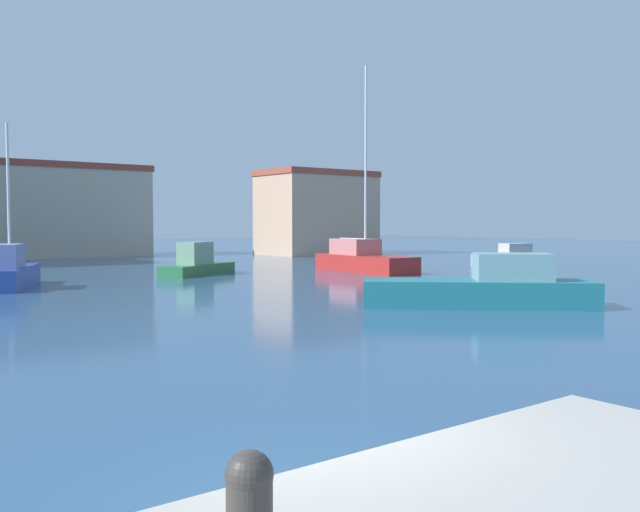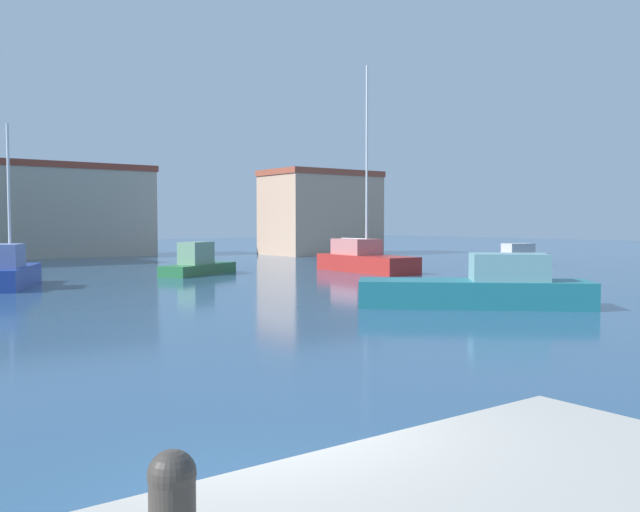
{
  "view_description": "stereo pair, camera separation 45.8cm",
  "coord_description": "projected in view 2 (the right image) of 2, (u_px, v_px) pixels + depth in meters",
  "views": [
    {
      "loc": [
        -3.57,
        -5.2,
        2.82
      ],
      "look_at": [
        17.04,
        21.87,
        1.12
      ],
      "focal_mm": 38.37,
      "sensor_mm": 36.0,
      "label": 1
    },
    {
      "loc": [
        -3.2,
        -5.47,
        2.82
      ],
      "look_at": [
        17.04,
        21.87,
        1.12
      ],
      "focal_mm": 38.37,
      "sensor_mm": 36.0,
      "label": 2
    }
  ],
  "objects": [
    {
      "name": "water",
      "position": [
        309.0,
        283.0,
        31.41
      ],
      "size": [
        160.0,
        160.0,
        0.0
      ],
      "primitive_type": "plane",
      "color": "#2D5175",
      "rests_on": "ground"
    },
    {
      "name": "mooring_bollard",
      "position": [
        172.0,
        506.0,
        3.62
      ],
      "size": [
        0.26,
        0.26,
        0.66
      ],
      "color": "#38332D",
      "rests_on": "pier_quay"
    },
    {
      "name": "sailboat_blue_mid_harbor",
      "position": [
        9.0,
        271.0,
        29.25
      ],
      "size": [
        3.7,
        5.75,
        7.02
      ],
      "color": "#233D93",
      "rests_on": "water"
    },
    {
      "name": "motorboat_grey_distant_north",
      "position": [
        513.0,
        258.0,
        43.22
      ],
      "size": [
        5.09,
        2.52,
        1.46
      ],
      "color": "gray",
      "rests_on": "water"
    },
    {
      "name": "motorboat_green_outer_mooring",
      "position": [
        198.0,
        264.0,
        36.54
      ],
      "size": [
        5.18,
        3.84,
        1.75
      ],
      "color": "#28703D",
      "rests_on": "water"
    },
    {
      "name": "sailboat_red_far_right",
      "position": [
        364.0,
        259.0,
        38.76
      ],
      "size": [
        2.6,
        6.98,
        11.53
      ],
      "color": "#B22823",
      "rests_on": "water"
    },
    {
      "name": "motorboat_teal_behind_lamppost",
      "position": [
        481.0,
        288.0,
        22.6
      ],
      "size": [
        6.92,
        6.49,
        1.78
      ],
      "color": "#1E707A",
      "rests_on": "water"
    },
    {
      "name": "yacht_club",
      "position": [
        63.0,
        210.0,
        55.45
      ],
      "size": [
        13.65,
        6.65,
        7.47
      ],
      "color": "#B2A893",
      "rests_on": "ground"
    },
    {
      "name": "waterfront_apartments",
      "position": [
        321.0,
        213.0,
        59.49
      ],
      "size": [
        9.61,
        6.07,
        7.23
      ],
      "color": "tan",
      "rests_on": "ground"
    }
  ]
}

